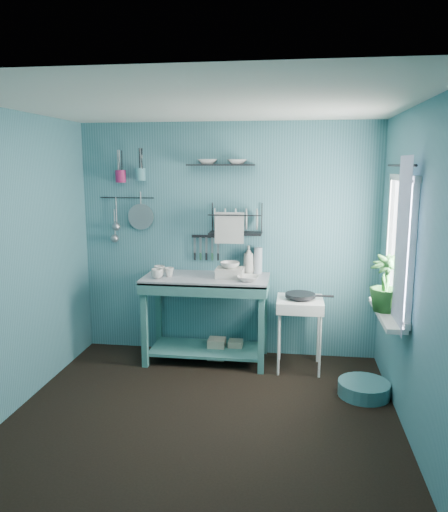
# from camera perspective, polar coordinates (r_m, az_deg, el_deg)

# --- Properties ---
(floor) EXTENTS (3.20, 3.20, 0.00)m
(floor) POSITION_cam_1_polar(r_m,az_deg,el_deg) (4.35, -2.32, -17.81)
(floor) COLOR black
(floor) RESTS_ON ground
(ceiling) EXTENTS (3.20, 3.20, 0.00)m
(ceiling) POSITION_cam_1_polar(r_m,az_deg,el_deg) (3.86, -2.60, 16.99)
(ceiling) COLOR silver
(ceiling) RESTS_ON ground
(wall_back) EXTENTS (3.20, 0.00, 3.20)m
(wall_back) POSITION_cam_1_polar(r_m,az_deg,el_deg) (5.38, 0.44, 1.77)
(wall_back) COLOR #3C717B
(wall_back) RESTS_ON ground
(wall_front) EXTENTS (3.20, 0.00, 3.20)m
(wall_front) POSITION_cam_1_polar(r_m,az_deg,el_deg) (2.51, -8.72, -8.46)
(wall_front) COLOR #3C717B
(wall_front) RESTS_ON ground
(wall_left) EXTENTS (0.00, 3.00, 3.00)m
(wall_left) POSITION_cam_1_polar(r_m,az_deg,el_deg) (4.49, -22.97, -0.78)
(wall_left) COLOR #3C717B
(wall_left) RESTS_ON ground
(wall_right) EXTENTS (0.00, 3.00, 3.00)m
(wall_right) POSITION_cam_1_polar(r_m,az_deg,el_deg) (3.96, 20.98, -2.05)
(wall_right) COLOR #3C717B
(wall_right) RESTS_ON ground
(work_counter) EXTENTS (1.32, 0.70, 0.91)m
(work_counter) POSITION_cam_1_polar(r_m,az_deg,el_deg) (5.30, -2.00, -7.16)
(work_counter) COLOR #36736E
(work_counter) RESTS_ON floor
(mug_left) EXTENTS (0.12, 0.12, 0.10)m
(mug_left) POSITION_cam_1_polar(r_m,az_deg,el_deg) (5.13, -7.65, -2.01)
(mug_left) COLOR silver
(mug_left) RESTS_ON work_counter
(mug_mid) EXTENTS (0.14, 0.14, 0.09)m
(mug_mid) POSITION_cam_1_polar(r_m,az_deg,el_deg) (5.20, -6.29, -1.83)
(mug_mid) COLOR silver
(mug_mid) RESTS_ON work_counter
(mug_right) EXTENTS (0.17, 0.17, 0.10)m
(mug_right) POSITION_cam_1_polar(r_m,az_deg,el_deg) (5.28, -7.39, -1.63)
(mug_right) COLOR silver
(mug_right) RESTS_ON work_counter
(wash_tub) EXTENTS (0.28, 0.22, 0.10)m
(wash_tub) POSITION_cam_1_polar(r_m,az_deg,el_deg) (5.12, 0.68, -1.92)
(wash_tub) COLOR #B9B4A9
(wash_tub) RESTS_ON work_counter
(tub_bowl) EXTENTS (0.20, 0.19, 0.06)m
(tub_bowl) POSITION_cam_1_polar(r_m,az_deg,el_deg) (5.10, 0.68, -1.04)
(tub_bowl) COLOR silver
(tub_bowl) RESTS_ON wash_tub
(soap_bottle) EXTENTS (0.12, 0.12, 0.30)m
(soap_bottle) POSITION_cam_1_polar(r_m,az_deg,el_deg) (5.29, 2.81, -0.42)
(soap_bottle) COLOR #B9B4A9
(soap_bottle) RESTS_ON work_counter
(water_bottle) EXTENTS (0.09, 0.09, 0.28)m
(water_bottle) POSITION_cam_1_polar(r_m,az_deg,el_deg) (5.31, 3.91, -0.51)
(water_bottle) COLOR #A5AFB8
(water_bottle) RESTS_ON work_counter
(counter_bowl) EXTENTS (0.22, 0.22, 0.05)m
(counter_bowl) POSITION_cam_1_polar(r_m,az_deg,el_deg) (4.98, 2.78, -2.57)
(counter_bowl) COLOR silver
(counter_bowl) RESTS_ON work_counter
(hotplate_stand) EXTENTS (0.51, 0.51, 0.73)m
(hotplate_stand) POSITION_cam_1_polar(r_m,az_deg,el_deg) (5.17, 8.58, -8.79)
(hotplate_stand) COLOR white
(hotplate_stand) RESTS_ON floor
(frying_pan) EXTENTS (0.30, 0.30, 0.03)m
(frying_pan) POSITION_cam_1_polar(r_m,az_deg,el_deg) (5.05, 8.70, -4.45)
(frying_pan) COLOR black
(frying_pan) RESTS_ON hotplate_stand
(knife_strip) EXTENTS (0.32, 0.03, 0.03)m
(knife_strip) POSITION_cam_1_polar(r_m,az_deg,el_deg) (5.38, -2.02, 2.26)
(knife_strip) COLOR black
(knife_strip) RESTS_ON wall_back
(dish_rack) EXTENTS (0.56, 0.28, 0.32)m
(dish_rack) POSITION_cam_1_polar(r_m,az_deg,el_deg) (5.21, 1.35, 4.26)
(dish_rack) COLOR black
(dish_rack) RESTS_ON wall_back
(upper_shelf) EXTENTS (0.70, 0.19, 0.01)m
(upper_shelf) POSITION_cam_1_polar(r_m,az_deg,el_deg) (5.23, -0.37, 10.36)
(upper_shelf) COLOR black
(upper_shelf) RESTS_ON wall_back
(shelf_bowl_left) EXTENTS (0.23, 0.23, 0.05)m
(shelf_bowl_left) POSITION_cam_1_polar(r_m,az_deg,el_deg) (5.25, -1.90, 10.46)
(shelf_bowl_left) COLOR silver
(shelf_bowl_left) RESTS_ON upper_shelf
(shelf_bowl_right) EXTENTS (0.23, 0.23, 0.05)m
(shelf_bowl_right) POSITION_cam_1_polar(r_m,az_deg,el_deg) (5.20, 1.51, 10.39)
(shelf_bowl_right) COLOR silver
(shelf_bowl_right) RESTS_ON upper_shelf
(utensil_cup_magenta) EXTENTS (0.11, 0.11, 0.13)m
(utensil_cup_magenta) POSITION_cam_1_polar(r_m,az_deg,el_deg) (5.51, -11.74, 8.91)
(utensil_cup_magenta) COLOR #9B1C50
(utensil_cup_magenta) RESTS_ON wall_back
(utensil_cup_teal) EXTENTS (0.11, 0.11, 0.13)m
(utensil_cup_teal) POSITION_cam_1_polar(r_m,az_deg,el_deg) (5.44, -9.53, 9.19)
(utensil_cup_teal) COLOR teal
(utensil_cup_teal) RESTS_ON wall_back
(colander) EXTENTS (0.28, 0.03, 0.28)m
(colander) POSITION_cam_1_polar(r_m,az_deg,el_deg) (5.50, -9.48, 4.46)
(colander) COLOR gray
(colander) RESTS_ON wall_back
(ladle_outer) EXTENTS (0.01, 0.01, 0.30)m
(ladle_outer) POSITION_cam_1_polar(r_m,az_deg,el_deg) (5.60, -12.22, 5.05)
(ladle_outer) COLOR gray
(ladle_outer) RESTS_ON wall_back
(ladle_inner) EXTENTS (0.01, 0.01, 0.30)m
(ladle_inner) POSITION_cam_1_polar(r_m,az_deg,el_deg) (5.62, -12.39, 3.71)
(ladle_inner) COLOR gray
(ladle_inner) RESTS_ON wall_back
(hook_rail) EXTENTS (0.60, 0.01, 0.01)m
(hook_rail) POSITION_cam_1_polar(r_m,az_deg,el_deg) (5.55, -11.04, 6.55)
(hook_rail) COLOR black
(hook_rail) RESTS_ON wall_back
(window_glass) EXTENTS (0.00, 1.10, 1.10)m
(window_glass) POSITION_cam_1_polar(r_m,az_deg,el_deg) (4.36, 19.62, 1.14)
(window_glass) COLOR white
(window_glass) RESTS_ON wall_right
(windowsill) EXTENTS (0.16, 0.95, 0.04)m
(windowsill) POSITION_cam_1_polar(r_m,az_deg,el_deg) (4.47, 18.09, -6.31)
(windowsill) COLOR white
(windowsill) RESTS_ON wall_right
(curtain) EXTENTS (0.00, 1.35, 1.35)m
(curtain) POSITION_cam_1_polar(r_m,az_deg,el_deg) (4.05, 19.59, 1.19)
(curtain) COLOR white
(curtain) RESTS_ON wall_right
(curtain_rod) EXTENTS (0.02, 1.05, 0.02)m
(curtain_rod) POSITION_cam_1_polar(r_m,az_deg,el_deg) (4.30, 19.55, 9.73)
(curtain_rod) COLOR black
(curtain_rod) RESTS_ON wall_right
(potted_plant) EXTENTS (0.34, 0.34, 0.48)m
(potted_plant) POSITION_cam_1_polar(r_m,az_deg,el_deg) (4.42, 17.99, -2.98)
(potted_plant) COLOR #255E25
(potted_plant) RESTS_ON windowsill
(storage_tin_large) EXTENTS (0.18, 0.18, 0.22)m
(storage_tin_large) POSITION_cam_1_polar(r_m,az_deg,el_deg) (5.45, -0.84, -10.53)
(storage_tin_large) COLOR gray
(storage_tin_large) RESTS_ON floor
(storage_tin_small) EXTENTS (0.15, 0.15, 0.20)m
(storage_tin_small) POSITION_cam_1_polar(r_m,az_deg,el_deg) (5.46, 1.33, -10.62)
(storage_tin_small) COLOR gray
(storage_tin_small) RESTS_ON floor
(floor_basin) EXTENTS (0.46, 0.46, 0.13)m
(floor_basin) POSITION_cam_1_polar(r_m,az_deg,el_deg) (4.82, 15.69, -14.40)
(floor_basin) COLOR #3F777C
(floor_basin) RESTS_ON floor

